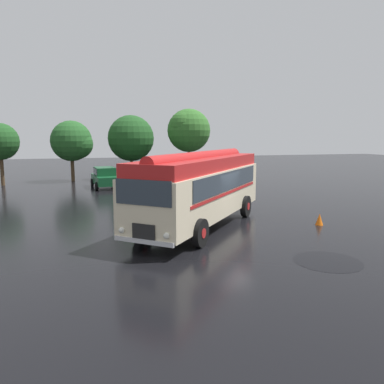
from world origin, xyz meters
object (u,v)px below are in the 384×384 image
object	(u,v)px
car_near_left	(105,177)
traffic_cone	(319,219)
vintage_bus	(201,186)
car_mid_left	(138,176)
car_mid_right	(172,176)

from	to	relation	value
car_near_left	traffic_cone	distance (m)	18.64
traffic_cone	vintage_bus	bearing A→B (deg)	166.01
vintage_bus	car_mid_left	size ratio (longest dim) A/B	2.12
car_mid_left	car_near_left	bearing A→B (deg)	177.33
car_mid_left	traffic_cone	size ratio (longest dim) A/B	7.93
vintage_bus	traffic_cone	xyz separation A→B (m)	(5.45, -1.36, -1.62)
vintage_bus	car_mid_right	xyz separation A→B (m)	(2.07, 14.67, -1.05)
car_near_left	car_mid_right	world-z (taller)	same
vintage_bus	car_mid_right	bearing A→B (deg)	81.98
vintage_bus	traffic_cone	distance (m)	5.85
traffic_cone	car_near_left	bearing A→B (deg)	118.75
vintage_bus	car_near_left	distance (m)	15.41
car_mid_left	car_mid_right	bearing A→B (deg)	-3.63
car_near_left	car_mid_right	bearing A→B (deg)	-3.17
car_mid_left	traffic_cone	bearing A→B (deg)	-68.93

